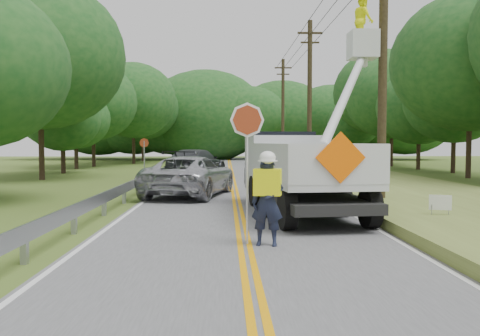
{
  "coord_description": "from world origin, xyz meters",
  "views": [
    {
      "loc": [
        -0.41,
        -8.16,
        2.24
      ],
      "look_at": [
        0.0,
        6.0,
        1.5
      ],
      "focal_mm": 37.39,
      "sensor_mm": 36.0,
      "label": 1
    }
  ],
  "objects": [
    {
      "name": "stop_sign_permanent",
      "position": [
        -4.94,
        19.71,
        1.62
      ],
      "size": [
        0.52,
        0.06,
        2.45
      ],
      "color": "#94989D",
      "rests_on": "ground"
    },
    {
      "name": "suv_silver",
      "position": [
        -1.88,
        12.47,
        0.84
      ],
      "size": [
        3.97,
        6.37,
        1.64
      ],
      "primitive_type": "imported",
      "rotation": [
        0.0,
        0.0,
        2.92
      ],
      "color": "#ACADB4",
      "rests_on": "road"
    },
    {
      "name": "bucket_truck",
      "position": [
        2.0,
        8.25,
        1.62
      ],
      "size": [
        4.44,
        7.67,
        7.2
      ],
      "color": "black",
      "rests_on": "road"
    },
    {
      "name": "utility_poles",
      "position": [
        5.0,
        17.02,
        5.27
      ],
      "size": [
        1.6,
        43.3,
        10.0
      ],
      "color": "black",
      "rests_on": "ground"
    },
    {
      "name": "road",
      "position": [
        0.0,
        14.0,
        0.01
      ],
      "size": [
        7.2,
        96.0,
        0.03
      ],
      "color": "#515154",
      "rests_on": "ground"
    },
    {
      "name": "ground",
      "position": [
        0.0,
        0.0,
        0.0
      ],
      "size": [
        140.0,
        140.0,
        0.0
      ],
      "primitive_type": "plane",
      "color": "#415520",
      "rests_on": "ground"
    },
    {
      "name": "treeline_left",
      "position": [
        -10.91,
        29.32,
        5.99
      ],
      "size": [
        10.84,
        57.36,
        11.67
      ],
      "color": "#332319",
      "rests_on": "ground"
    },
    {
      "name": "flagger",
      "position": [
        0.47,
        2.43,
        1.11
      ],
      "size": [
        1.18,
        0.58,
        3.07
      ],
      "color": "#191E33",
      "rests_on": "road"
    },
    {
      "name": "yard_sign",
      "position": [
        5.31,
        4.9,
        0.6
      ],
      "size": [
        0.55,
        0.21,
        0.83
      ],
      "color": "white",
      "rests_on": "ground"
    },
    {
      "name": "guardrail",
      "position": [
        -4.02,
        14.91,
        0.55
      ],
      "size": [
        0.18,
        48.0,
        0.77
      ],
      "color": "#94989D",
      "rests_on": "ground"
    },
    {
      "name": "tall_grass_verge",
      "position": [
        7.1,
        14.0,
        0.15
      ],
      "size": [
        7.0,
        96.0,
        0.3
      ],
      "primitive_type": "cube",
      "color": "#59662C",
      "rests_on": "ground"
    },
    {
      "name": "suv_darkgrey",
      "position": [
        -2.3,
        23.79,
        0.9
      ],
      "size": [
        4.1,
        6.5,
        1.76
      ],
      "primitive_type": "imported",
      "rotation": [
        0.0,
        0.0,
        2.85
      ],
      "color": "#32353A",
      "rests_on": "road"
    },
    {
      "name": "treeline_right",
      "position": [
        15.54,
        23.88,
        6.56
      ],
      "size": [
        11.92,
        53.23,
        11.99
      ],
      "color": "#332319",
      "rests_on": "ground"
    },
    {
      "name": "treeline_horizon",
      "position": [
        -0.74,
        56.38,
        5.5
      ],
      "size": [
        55.04,
        13.76,
        11.91
      ],
      "color": "#15461A",
      "rests_on": "ground"
    }
  ]
}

